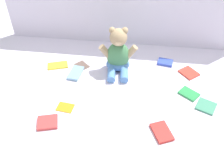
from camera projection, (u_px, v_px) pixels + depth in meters
name	position (u px, v px, depth m)	size (l,w,h in m)	color
ground_plane	(114.00, 85.00, 1.62)	(3.20, 3.20, 0.00)	silver
backdrop_drape	(122.00, 7.00, 1.79)	(1.70, 0.03, 0.57)	silver
teddy_bear	(118.00, 55.00, 1.67)	(0.25, 0.23, 0.30)	#4C8C59
book_case_0	(189.00, 94.00, 1.55)	(0.08, 0.11, 0.01)	green
book_case_1	(206.00, 106.00, 1.48)	(0.10, 0.10, 0.01)	#3C8A68
book_case_2	(48.00, 122.00, 1.39)	(0.09, 0.11, 0.02)	#D53F3D
book_case_3	(189.00, 73.00, 1.70)	(0.10, 0.11, 0.01)	red
book_case_4	(162.00, 132.00, 1.34)	(0.08, 0.13, 0.02)	red
book_case_5	(76.00, 73.00, 1.69)	(0.07, 0.14, 0.02)	#7DAACD
book_case_6	(82.00, 65.00, 1.76)	(0.07, 0.09, 0.01)	brown
book_case_7	(65.00, 107.00, 1.48)	(0.07, 0.09, 0.01)	orange
book_case_8	(58.00, 65.00, 1.76)	(0.07, 0.13, 0.01)	yellow
book_case_9	(165.00, 62.00, 1.78)	(0.07, 0.10, 0.02)	#354DBE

